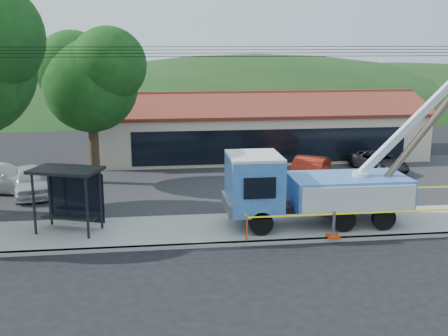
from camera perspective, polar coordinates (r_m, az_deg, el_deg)
ground at (r=21.18m, az=3.08°, el=-9.82°), size 120.00×120.00×0.00m
curb at (r=23.08m, az=2.15°, el=-7.66°), size 60.00×0.25×0.15m
sidewalk at (r=24.85m, az=1.44°, el=-6.14°), size 60.00×4.00×0.15m
parking_lot at (r=32.45m, az=-0.66°, el=-1.61°), size 60.00×12.00×0.10m
strip_mall at (r=40.41m, az=3.70°, el=3.90°), size 22.50×8.53×4.67m
tree_lot at (r=32.47m, az=-13.43°, el=9.07°), size 6.30×5.60×8.94m
hill_west at (r=75.54m, az=-15.93°, el=6.18°), size 78.40×56.00×28.00m
hill_center at (r=75.89m, az=3.19°, el=6.67°), size 89.60×64.00×32.00m
hill_east at (r=81.86m, az=17.19°, el=6.58°), size 72.80×52.00×26.00m
utility_truck at (r=25.01m, az=8.91°, el=-1.91°), size 11.89×4.31×8.05m
leaning_pole at (r=26.12m, az=19.90°, el=3.89°), size 6.24×1.71×7.97m
bus_shelter at (r=24.71m, az=-15.47°, el=-1.62°), size 3.28×2.62×2.75m
caution_tape at (r=26.15m, az=15.14°, el=-3.61°), size 12.38×3.68×1.06m
car_silver at (r=31.72m, az=-18.92°, el=-2.76°), size 2.98×4.91×1.56m
car_red at (r=31.96m, az=8.53°, el=-2.08°), size 3.78×5.16×1.62m
car_white at (r=33.04m, az=-21.69°, el=-2.37°), size 5.69×3.31×1.55m
car_dark at (r=36.63m, az=15.35°, el=-0.48°), size 2.99×4.82×1.24m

